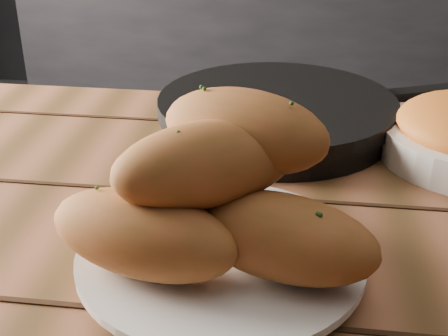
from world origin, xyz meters
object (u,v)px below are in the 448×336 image
Objects in this scene: table at (203,327)px; plate at (221,258)px; skillet at (278,113)px; bread_rolls at (219,190)px.

table is 6.03× the size of plate.
skillet reaches higher than table.
table is 5.30× the size of bread_rolls.
bread_rolls is at bearing -96.09° from skillet.
skillet is (0.03, 0.32, -0.05)m from bread_rolls.
table is at bearing -100.67° from skillet.
plate reaches higher than table.
bread_rolls is at bearing 117.07° from plate.
bread_rolls reaches higher than table.
bread_rolls is (0.02, -0.03, 0.18)m from table.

